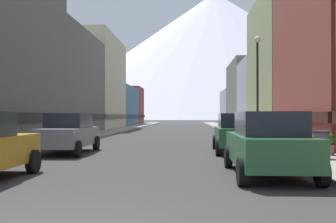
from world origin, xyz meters
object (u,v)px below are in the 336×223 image
object	(u,v)px
trash_bin_right	(321,144)
streetlamp_right	(257,73)
potted_plant_1	(327,143)
car_right_1	(237,133)
car_right_0	(268,144)
car_left_1	(68,133)
pedestrian_0	(49,129)

from	to	relation	value
trash_bin_right	streetlamp_right	size ratio (longest dim) A/B	0.17
trash_bin_right	streetlamp_right	world-z (taller)	streetlamp_right
trash_bin_right	potted_plant_1	bearing A→B (deg)	62.35
trash_bin_right	car_right_1	bearing A→B (deg)	125.42
car_right_0	trash_bin_right	xyz separation A→B (m)	(2.55, 3.25, -0.26)
car_right_1	potted_plant_1	size ratio (longest dim) A/B	5.08
car_left_1	pedestrian_0	size ratio (longest dim) A/B	2.67
car_right_0	streetlamp_right	size ratio (longest dim) A/B	0.75
car_right_0	car_right_1	distance (m)	6.84
pedestrian_0	potted_plant_1	bearing A→B (deg)	-23.84
car_left_1	streetlamp_right	size ratio (longest dim) A/B	0.75
car_left_1	streetlamp_right	bearing A→B (deg)	24.70
car_left_1	streetlamp_right	world-z (taller)	streetlamp_right
car_left_1	streetlamp_right	xyz separation A→B (m)	(9.15, 4.21, 3.09)
car_right_0	streetlamp_right	xyz separation A→B (m)	(1.55, 10.30, 3.09)
car_left_1	trash_bin_right	bearing A→B (deg)	-15.61
car_left_1	trash_bin_right	xyz separation A→B (m)	(10.15, -2.84, -0.26)
potted_plant_1	car_left_1	bearing A→B (deg)	171.60
car_right_0	car_right_1	xyz separation A→B (m)	(-0.00, 6.84, 0.00)
car_right_0	trash_bin_right	bearing A→B (deg)	51.89
car_right_0	potted_plant_1	bearing A→B (deg)	54.53
car_right_1	pedestrian_0	xyz separation A→B (m)	(-10.05, 3.51, 0.01)
car_right_1	trash_bin_right	world-z (taller)	car_right_1
car_left_1	potted_plant_1	distance (m)	10.92
car_right_0	potted_plant_1	xyz separation A→B (m)	(3.20, 4.49, -0.31)
car_left_1	trash_bin_right	distance (m)	10.54
potted_plant_1	car_right_1	bearing A→B (deg)	143.76
car_right_0	trash_bin_right	distance (m)	4.14
potted_plant_1	pedestrian_0	xyz separation A→B (m)	(-13.25, 5.85, 0.32)
car_right_0	pedestrian_0	xyz separation A→B (m)	(-10.05, 10.35, 0.01)
car_right_1	streetlamp_right	bearing A→B (deg)	65.83
pedestrian_0	streetlamp_right	bearing A→B (deg)	-0.25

